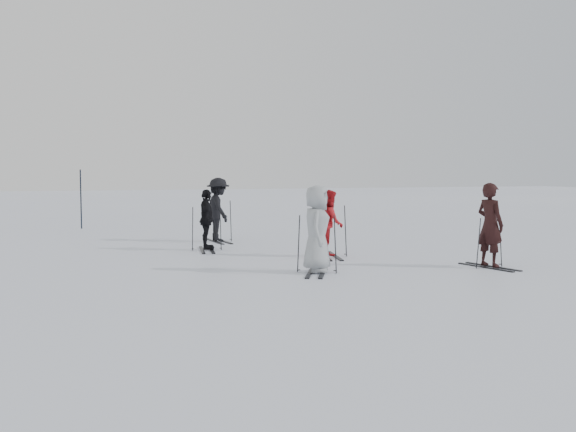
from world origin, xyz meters
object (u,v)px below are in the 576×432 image
object	(u,v)px
skier_near_dark	(490,226)
piste_marker	(81,199)
skier_red	(330,224)
skier_grey	(317,230)
skier_uphill_far	(218,210)
skier_uphill_left	(207,220)

from	to	relation	value
skier_near_dark	piste_marker	size ratio (longest dim) A/B	0.84
skier_near_dark	skier_red	size ratio (longest dim) A/B	1.13
skier_grey	skier_uphill_far	distance (m)	6.54
skier_grey	skier_uphill_left	distance (m)	4.72
skier_uphill_far	piste_marker	distance (m)	7.06
piste_marker	skier_uphill_left	bearing A→B (deg)	-69.78
skier_red	piste_marker	xyz separation A→B (m)	(-5.55, 10.24, 0.28)
skier_near_dark	skier_grey	bearing A→B (deg)	69.25
skier_uphill_far	skier_red	bearing A→B (deg)	-160.92
skier_grey	skier_red	bearing A→B (deg)	-2.62
skier_grey	piste_marker	bearing A→B (deg)	45.65
skier_near_dark	skier_grey	world-z (taller)	skier_near_dark
skier_uphill_left	skier_uphill_far	distance (m)	2.16
skier_grey	skier_uphill_left	size ratio (longest dim) A/B	1.12
skier_uphill_left	skier_grey	bearing A→B (deg)	-154.38
skier_near_dark	skier_red	distance (m)	3.88
skier_grey	piste_marker	xyz separation A→B (m)	(-4.27, 12.50, 0.19)
skier_uphill_left	piste_marker	world-z (taller)	piste_marker
skier_grey	skier_near_dark	bearing A→B (deg)	-72.40
skier_red	skier_near_dark	bearing A→B (deg)	-125.28
skier_red	skier_uphill_far	size ratio (longest dim) A/B	0.86
skier_near_dark	skier_grey	distance (m)	3.91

